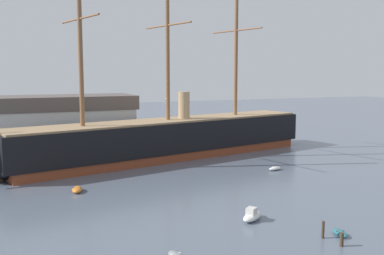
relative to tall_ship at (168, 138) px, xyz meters
name	(u,v)px	position (x,y,z in m)	size (l,w,h in m)	color
tall_ship	(168,138)	(0.00, 0.00, 0.00)	(69.64, 21.91, 33.92)	brown
dinghy_foreground_right	(340,233)	(1.24, -42.82, -3.44)	(1.34, 2.31, 0.51)	#236670
motorboat_near_centre	(252,216)	(-4.07, -35.66, -3.20)	(3.55, 3.06, 1.41)	silver
dinghy_alongside_bow	(77,189)	(-19.00, -16.94, -3.35)	(1.92, 3.09, 0.68)	orange
dinghy_alongside_stern	(275,168)	(11.88, -16.33, -3.41)	(2.57, 1.54, 0.57)	silver
sailboat_far_right	(271,145)	(23.78, 2.70, -3.20)	(3.69, 4.51, 5.91)	#236670
dinghy_distant_centre	(137,146)	(-1.73, 13.69, -3.44)	(1.77, 2.37, 0.51)	#7FB2D6
mooring_piling_left_pair	(323,230)	(-0.69, -42.71, -2.87)	(0.28, 0.28, 1.64)	#423323
mooring_piling_right_pair	(342,240)	(-0.48, -44.95, -3.07)	(0.34, 0.34, 1.25)	#423323
seagull_in_flight	(165,99)	(-7.03, -17.64, 8.12)	(0.80, 0.98, 0.13)	silver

